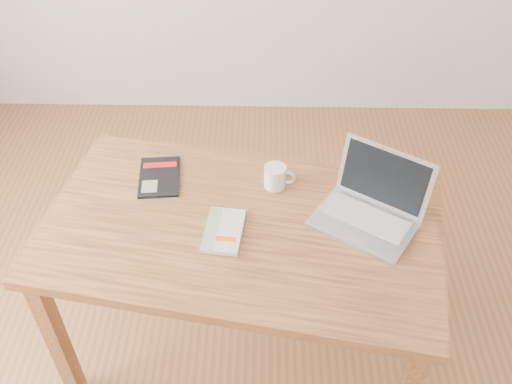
{
  "coord_description": "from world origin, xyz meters",
  "views": [
    {
      "loc": [
        0.07,
        -1.2,
        2.16
      ],
      "look_at": [
        0.04,
        0.23,
        0.85
      ],
      "focal_mm": 40.0,
      "sensor_mm": 36.0,
      "label": 1
    }
  ],
  "objects_px": {
    "white_guidebook": "(224,231)",
    "black_guidebook": "(159,177)",
    "laptop": "(371,207)",
    "desk": "(242,242)",
    "coffee_mug": "(276,176)"
  },
  "relations": [
    {
      "from": "laptop",
      "to": "desk",
      "type": "bearing_deg",
      "value": -141.42
    },
    {
      "from": "coffee_mug",
      "to": "desk",
      "type": "bearing_deg",
      "value": -113.42
    },
    {
      "from": "coffee_mug",
      "to": "white_guidebook",
      "type": "bearing_deg",
      "value": -119.55
    },
    {
      "from": "desk",
      "to": "coffee_mug",
      "type": "bearing_deg",
      "value": 70.03
    },
    {
      "from": "desk",
      "to": "coffee_mug",
      "type": "xyz_separation_m",
      "value": [
        0.12,
        0.21,
        0.13
      ]
    },
    {
      "from": "black_guidebook",
      "to": "coffee_mug",
      "type": "bearing_deg",
      "value": -10.18
    },
    {
      "from": "white_guidebook",
      "to": "black_guidebook",
      "type": "height_order",
      "value": "white_guidebook"
    },
    {
      "from": "black_guidebook",
      "to": "laptop",
      "type": "xyz_separation_m",
      "value": [
        0.76,
        -0.19,
        0.04
      ]
    },
    {
      "from": "desk",
      "to": "black_guidebook",
      "type": "distance_m",
      "value": 0.41
    },
    {
      "from": "desk",
      "to": "white_guidebook",
      "type": "xyz_separation_m",
      "value": [
        -0.06,
        -0.04,
        0.1
      ]
    },
    {
      "from": "laptop",
      "to": "black_guidebook",
      "type": "bearing_deg",
      "value": -161.59
    },
    {
      "from": "black_guidebook",
      "to": "coffee_mug",
      "type": "relative_size",
      "value": 2.02
    },
    {
      "from": "laptop",
      "to": "coffee_mug",
      "type": "distance_m",
      "value": 0.36
    },
    {
      "from": "black_guidebook",
      "to": "laptop",
      "type": "distance_m",
      "value": 0.79
    },
    {
      "from": "black_guidebook",
      "to": "white_guidebook",
      "type": "bearing_deg",
      "value": -52.52
    }
  ]
}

